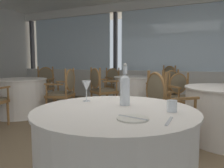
{
  "coord_description": "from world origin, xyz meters",
  "views": [
    {
      "loc": [
        0.87,
        -2.25,
        1.09
      ],
      "look_at": [
        0.2,
        -0.75,
        0.92
      ],
      "focal_mm": 33.94,
      "sensor_mm": 36.0,
      "label": 1
    }
  ],
  "objects": [
    {
      "name": "dining_chair_0_2",
      "position": [
        0.16,
        1.93,
        0.55
      ],
      "size": [
        0.64,
        0.66,
        0.95
      ],
      "rotation": [
        0.0,
        0.0,
        8.82
      ],
      "color": "olive",
      "rests_on": "ground_plane"
    },
    {
      "name": "ground_plane",
      "position": [
        0.0,
        0.0,
        0.0
      ],
      "size": [
        13.32,
        13.32,
        0.0
      ],
      "primitive_type": "plane",
      "color": "#756047"
    },
    {
      "name": "water_bottle",
      "position": [
        0.29,
        -0.7,
        0.88
      ],
      "size": [
        0.08,
        0.08,
        0.33
      ],
      "color": "white",
      "rests_on": "foreground_table"
    },
    {
      "name": "dining_chair_0_0",
      "position": [
        -1.4,
        3.01,
        0.55
      ],
      "size": [
        0.64,
        0.66,
        0.93
      ],
      "rotation": [
        0.0,
        0.0,
        5.67
      ],
      "color": "olive",
      "rests_on": "ground_plane"
    },
    {
      "name": "dining_chair_0_1",
      "position": [
        -1.16,
        1.69,
        0.57
      ],
      "size": [
        0.66,
        0.64,
        0.97
      ],
      "rotation": [
        0.0,
        0.0,
        7.25
      ],
      "color": "olive",
      "rests_on": "ground_plane"
    },
    {
      "name": "wine_glass",
      "position": [
        -0.07,
        -0.68,
        0.88
      ],
      "size": [
        0.08,
        0.08,
        0.18
      ],
      "color": "white",
      "rests_on": "foreground_table"
    },
    {
      "name": "water_tumbler",
      "position": [
        0.67,
        -0.77,
        0.79
      ],
      "size": [
        0.07,
        0.07,
        0.08
      ],
      "primitive_type": "cylinder",
      "color": "white",
      "rests_on": "foreground_table"
    },
    {
      "name": "dining_chair_1_2",
      "position": [
        -1.65,
        1.11,
        0.56
      ],
      "size": [
        0.56,
        0.61,
        0.97
      ],
      "rotation": [
        0.0,
        0.0,
        9.66
      ],
      "color": "olive",
      "rests_on": "ground_plane"
    },
    {
      "name": "butter_knife",
      "position": [
        0.48,
        -1.07,
        0.76
      ],
      "size": [
        0.2,
        0.06,
        0.0
      ],
      "primitive_type": "cube",
      "rotation": [
        0.0,
        0.0,
        -0.22
      ],
      "color": "silver",
      "rests_on": "foreground_table"
    },
    {
      "name": "foreground_table",
      "position": [
        0.27,
        -0.85,
        0.37
      ],
      "size": [
        1.19,
        1.19,
        0.75
      ],
      "color": "white",
      "rests_on": "ground_plane"
    },
    {
      "name": "dining_chair_2_1",
      "position": [
        0.42,
        0.32,
        0.57
      ],
      "size": [
        0.66,
        0.66,
        0.98
      ],
      "rotation": [
        0.0,
        0.0,
        7.02
      ],
      "color": "olive",
      "rests_on": "ground_plane"
    },
    {
      "name": "dinner_fork",
      "position": [
        0.69,
        -1.03,
        0.75
      ],
      "size": [
        0.02,
        0.19,
        0.0
      ],
      "primitive_type": "cube",
      "rotation": [
        0.0,
        0.0,
        1.57
      ],
      "color": "silver",
      "rests_on": "foreground_table"
    },
    {
      "name": "side_plate",
      "position": [
        0.48,
        -1.07,
        0.75
      ],
      "size": [
        0.19,
        0.19,
        0.01
      ],
      "primitive_type": "cylinder",
      "color": "silver",
      "rests_on": "foreground_table"
    },
    {
      "name": "dining_chair_1_3",
      "position": [
        -2.81,
        1.82,
        0.57
      ],
      "size": [
        0.61,
        0.56,
        0.97
      ],
      "rotation": [
        0.0,
        0.0,
        11.23
      ],
      "color": "olive",
      "rests_on": "ground_plane"
    },
    {
      "name": "window_wall_far",
      "position": [
        0.0,
        3.54,
        1.11
      ],
      "size": [
        10.25,
        0.14,
        2.77
      ],
      "color": "silver",
      "rests_on": "ground_plane"
    },
    {
      "name": "background_table_0",
      "position": [
        -0.62,
        2.47,
        0.37
      ],
      "size": [
        1.05,
        1.05,
        0.75
      ],
      "color": "white",
      "rests_on": "ground_plane"
    },
    {
      "name": "dining_chair_2_0",
      "position": [
        0.49,
        1.72,
        0.52
      ],
      "size": [
        0.66,
        0.66,
        0.89
      ],
      "rotation": [
        0.0,
        0.0,
        5.45
      ],
      "color": "olive",
      "rests_on": "ground_plane"
    },
    {
      "name": "background_table_1",
      "position": [
        -2.58,
        0.89,
        0.37
      ],
      "size": [
        1.06,
        1.06,
        0.75
      ],
      "color": "white",
      "rests_on": "ground_plane"
    },
    {
      "name": "dining_chair_0_3",
      "position": [
        -0.07,
        3.25,
        0.59
      ],
      "size": [
        0.66,
        0.64,
        1.0
      ],
      "rotation": [
        0.0,
        0.0,
        10.39
      ],
      "color": "olive",
      "rests_on": "ground_plane"
    }
  ]
}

